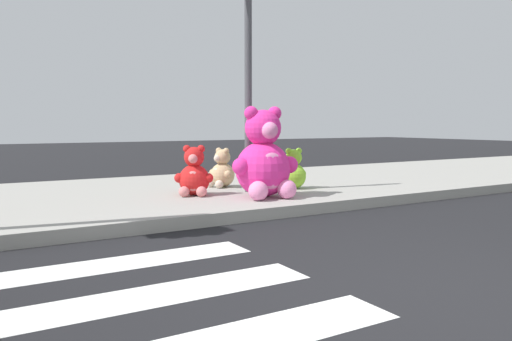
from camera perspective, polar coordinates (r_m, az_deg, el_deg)
ground_plane at (r=3.55m, az=21.61°, el=-14.17°), size 60.00×60.00×0.00m
sidewalk at (r=7.78m, az=-10.25°, el=-2.77°), size 28.00×4.40×0.15m
sign_pole at (r=7.43m, az=-0.89°, el=10.65°), size 0.56×0.11×3.20m
plush_pink_large at (r=6.87m, az=0.93°, el=1.10°), size 0.97×0.87×1.26m
plush_lime at (r=7.83m, az=4.27°, el=-0.20°), size 0.49×0.44×0.64m
plush_red at (r=7.10m, az=-7.13°, el=-0.55°), size 0.50×0.52×0.72m
plush_tan at (r=8.01m, az=-3.97°, el=-0.10°), size 0.45×0.48×0.63m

